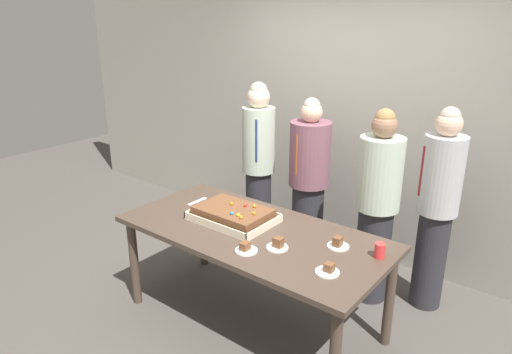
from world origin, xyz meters
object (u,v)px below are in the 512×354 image
(person_far_right_suit, at_px, (377,206))
(person_striped_tie_right, at_px, (437,207))
(plated_slice_near_right, at_px, (338,244))
(drink_cup_nearest, at_px, (380,251))
(plated_slice_near_left, at_px, (328,270))
(person_green_shirt_behind, at_px, (258,165))
(sheet_cake, at_px, (233,214))
(party_table, at_px, (253,240))
(plated_slice_far_left, at_px, (278,245))
(cake_server_utensil, at_px, (197,201))
(person_serving_front, at_px, (309,183))
(plated_slice_far_right, at_px, (246,249))

(person_far_right_suit, bearing_deg, person_striped_tie_right, 157.25)
(plated_slice_near_right, relative_size, drink_cup_nearest, 1.50)
(person_striped_tie_right, bearing_deg, plated_slice_near_left, 38.03)
(plated_slice_near_left, bearing_deg, person_green_shirt_behind, 141.27)
(plated_slice_near_left, distance_m, drink_cup_nearest, 0.41)
(sheet_cake, relative_size, plated_slice_near_right, 4.13)
(party_table, bearing_deg, plated_slice_far_left, -20.16)
(drink_cup_nearest, height_order, person_striped_tie_right, person_striped_tie_right)
(cake_server_utensil, xyz_separation_m, person_far_right_suit, (1.26, 0.75, 0.04))
(person_serving_front, bearing_deg, person_green_shirt_behind, -80.59)
(plated_slice_near_left, bearing_deg, plated_slice_far_right, -170.02)
(plated_slice_near_left, bearing_deg, party_table, 166.35)
(person_striped_tie_right, bearing_deg, plated_slice_near_right, 27.81)
(plated_slice_far_left, xyz_separation_m, person_far_right_suit, (0.26, 0.99, 0.02))
(sheet_cake, distance_m, drink_cup_nearest, 1.12)
(sheet_cake, bearing_deg, party_table, -10.10)
(party_table, height_order, person_striped_tie_right, person_striped_tie_right)
(party_table, bearing_deg, sheet_cake, 169.90)
(plated_slice_near_right, bearing_deg, plated_slice_far_left, -139.64)
(drink_cup_nearest, relative_size, person_striped_tie_right, 0.06)
(plated_slice_far_right, distance_m, cake_server_utensil, 0.95)
(sheet_cake, xyz_separation_m, person_green_shirt_behind, (-0.48, 0.93, 0.06))
(plated_slice_far_right, relative_size, person_green_shirt_behind, 0.09)
(plated_slice_near_right, height_order, drink_cup_nearest, drink_cup_nearest)
(person_striped_tie_right, relative_size, person_far_right_suit, 1.02)
(plated_slice_near_right, bearing_deg, plated_slice_near_left, -71.03)
(plated_slice_far_left, bearing_deg, drink_cup_nearest, 27.26)
(person_striped_tie_right, bearing_deg, plated_slice_far_right, 18.10)
(plated_slice_far_right, relative_size, person_far_right_suit, 0.09)
(party_table, bearing_deg, plated_slice_near_right, 14.04)
(plated_slice_far_left, height_order, plated_slice_far_right, plated_slice_far_left)
(plated_slice_far_right, xyz_separation_m, person_serving_front, (-0.33, 1.30, 0.01))
(sheet_cake, relative_size, person_serving_front, 0.39)
(plated_slice_near_right, height_order, person_far_right_suit, person_far_right_suit)
(drink_cup_nearest, bearing_deg, plated_slice_near_right, -171.80)
(cake_server_utensil, bearing_deg, plated_slice_far_left, -13.60)
(plated_slice_far_right, relative_size, drink_cup_nearest, 1.50)
(sheet_cake, xyz_separation_m, plated_slice_far_left, (0.52, -0.15, -0.02))
(plated_slice_far_right, bearing_deg, person_far_right_suit, 70.86)
(sheet_cake, xyz_separation_m, drink_cup_nearest, (1.11, 0.15, 0.00))
(cake_server_utensil, bearing_deg, plated_slice_near_right, 0.90)
(drink_cup_nearest, bearing_deg, plated_slice_far_left, -152.74)
(person_striped_tie_right, bearing_deg, cake_server_utensil, -11.52)
(party_table, distance_m, drink_cup_nearest, 0.92)
(person_serving_front, xyz_separation_m, person_green_shirt_behind, (-0.54, -0.06, 0.08))
(plated_slice_near_left, xyz_separation_m, plated_slice_far_left, (-0.42, 0.07, 0.01))
(party_table, distance_m, cake_server_utensil, 0.72)
(plated_slice_near_left, bearing_deg, cake_server_utensil, 167.82)
(plated_slice_far_left, relative_size, person_green_shirt_behind, 0.09)
(plated_slice_near_left, height_order, plated_slice_far_right, same)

